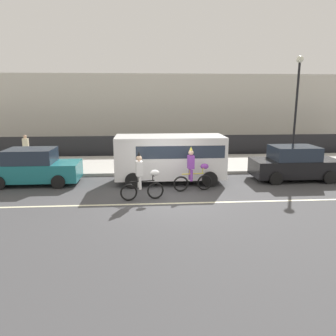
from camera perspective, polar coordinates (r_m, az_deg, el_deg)
ground_plane at (r=12.91m, az=0.17°, el=-5.49°), size 80.00×80.00×0.00m
road_centre_line at (r=12.43m, az=0.35°, el=-6.18°), size 36.00×0.14×0.01m
sidewalk_curb at (r=19.17m, az=-1.33°, el=0.71°), size 60.00×5.00×0.15m
fence_line at (r=21.91m, az=-1.73°, el=3.85°), size 40.00×0.08×1.40m
building_backdrop at (r=30.39m, az=1.01°, el=10.30°), size 28.00×8.00×5.68m
parade_cyclist_zebra at (r=12.68m, az=-4.49°, el=-1.91°), size 1.71×0.53×1.92m
parade_cyclist_purple at (r=13.88m, az=4.43°, el=-0.64°), size 1.72×0.51×1.92m
parked_van_white at (r=15.24m, az=0.60°, el=2.25°), size 5.00×2.22×2.18m
parked_car_teal at (r=16.17m, az=-22.41°, el=0.10°), size 4.10×1.92×1.64m
parked_car_black at (r=16.87m, az=21.19°, el=0.67°), size 4.10×1.92×1.64m
street_lamp_post at (r=19.02m, az=21.55°, el=11.64°), size 0.36×0.36×5.86m
pedestrian_onlooker at (r=20.87m, az=-23.49°, el=3.25°), size 0.32×0.20×1.62m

